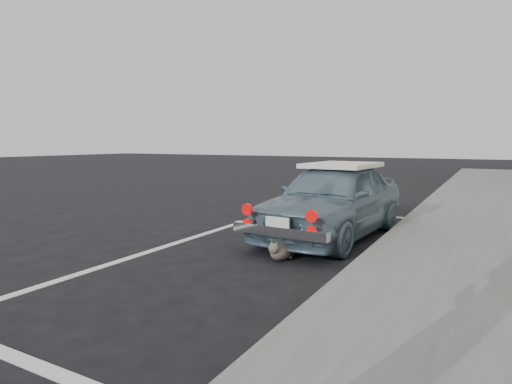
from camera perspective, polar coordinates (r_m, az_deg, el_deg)
ground at (r=4.06m, az=-25.52°, el=-15.43°), size 80.00×80.00×0.00m
sidewalk at (r=4.38m, az=29.20°, el=-12.95°), size 2.80×40.00×0.15m
pline_rear at (r=3.42m, az=-27.54°, el=-19.73°), size 3.00×0.12×0.01m
pline_front at (r=9.15m, az=11.94°, el=-2.78°), size 3.00×0.12×0.01m
pline_side at (r=6.69m, az=-8.87°, el=-6.19°), size 0.12×7.00×0.01m
retro_coupe at (r=6.80m, az=10.22°, el=-0.93°), size 1.65×3.56×1.18m
cat at (r=5.43m, az=3.24°, el=-7.81°), size 0.27×0.51×0.28m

